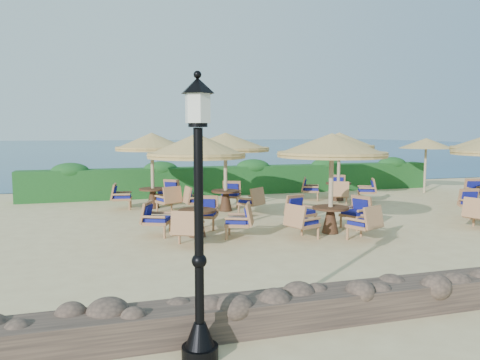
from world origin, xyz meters
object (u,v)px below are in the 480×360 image
(extra_parasol, at_px, (426,143))
(cafe_set_4, at_px, (225,154))
(lamp_post, at_px, (199,231))
(cafe_set_3, at_px, (152,156))
(cafe_set_0, at_px, (197,169))
(cafe_set_5, at_px, (339,155))
(cafe_set_1, at_px, (331,164))

(extra_parasol, bearing_deg, cafe_set_4, -167.90)
(lamp_post, distance_m, cafe_set_3, 11.25)
(extra_parasol, relative_size, cafe_set_0, 0.84)
(cafe_set_0, bearing_deg, cafe_set_5, 35.08)
(cafe_set_0, distance_m, cafe_set_4, 3.95)
(extra_parasol, xyz_separation_m, cafe_set_3, (-11.93, -0.77, -0.33))
(extra_parasol, bearing_deg, cafe_set_0, -153.62)
(cafe_set_4, bearing_deg, lamp_post, -106.67)
(cafe_set_4, height_order, cafe_set_5, same)
(cafe_set_3, bearing_deg, cafe_set_4, -29.25)
(cafe_set_0, relative_size, cafe_set_4, 0.95)
(cafe_set_5, bearing_deg, cafe_set_0, -144.92)
(lamp_post, relative_size, cafe_set_1, 1.14)
(lamp_post, xyz_separation_m, cafe_set_4, (2.98, 9.94, 0.40))
(cafe_set_3, bearing_deg, cafe_set_1, -53.13)
(lamp_post, distance_m, cafe_set_5, 13.46)
(lamp_post, height_order, extra_parasol, lamp_post)
(cafe_set_5, bearing_deg, cafe_set_1, -120.51)
(cafe_set_1, height_order, cafe_set_4, same)
(extra_parasol, relative_size, cafe_set_1, 0.83)
(extra_parasol, xyz_separation_m, cafe_set_5, (-4.80, -1.03, -0.37))
(cafe_set_1, xyz_separation_m, cafe_set_3, (-4.08, 5.43, -0.01))
(cafe_set_0, xyz_separation_m, cafe_set_3, (-0.60, 4.84, 0.10))
(cafe_set_5, bearing_deg, cafe_set_3, 177.93)
(cafe_set_1, bearing_deg, cafe_set_3, 126.87)
(cafe_set_1, bearing_deg, cafe_set_5, 59.49)
(extra_parasol, height_order, cafe_set_5, cafe_set_5)
(lamp_post, xyz_separation_m, cafe_set_5, (7.80, 10.97, 0.25))
(lamp_post, height_order, cafe_set_0, lamp_post)
(cafe_set_4, distance_m, cafe_set_5, 4.94)
(cafe_set_1, height_order, cafe_set_5, same)
(cafe_set_4, bearing_deg, cafe_set_1, -66.83)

